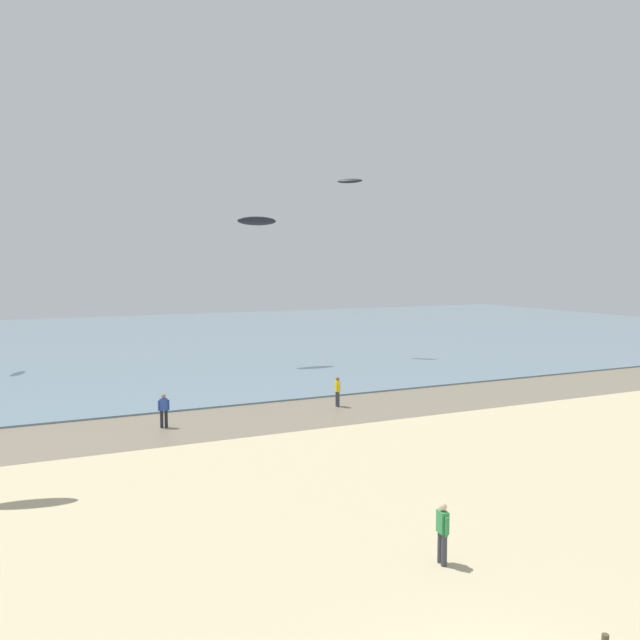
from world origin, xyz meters
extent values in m
cube|color=#7A6D59|center=(0.00, 24.04, 0.00)|extent=(120.00, 6.84, 0.01)
cube|color=slate|center=(0.00, 62.46, 0.05)|extent=(160.00, 70.00, 0.10)
cylinder|color=#383842|center=(2.43, 5.57, 0.44)|extent=(0.16, 0.16, 0.88)
cylinder|color=#383842|center=(2.47, 5.79, 0.44)|extent=(0.16, 0.16, 0.88)
cube|color=#338C4C|center=(2.45, 5.68, 1.18)|extent=(0.28, 0.39, 0.60)
sphere|color=beige|center=(2.45, 5.68, 1.60)|extent=(0.22, 0.22, 0.22)
cylinder|color=#338C4C|center=(2.41, 5.44, 1.13)|extent=(0.09, 0.09, 0.52)
cylinder|color=#338C4C|center=(2.49, 5.92, 1.13)|extent=(0.09, 0.09, 0.52)
cylinder|color=#232328|center=(-0.77, 24.18, 0.44)|extent=(0.16, 0.16, 0.88)
cylinder|color=#232328|center=(-0.99, 24.19, 0.44)|extent=(0.16, 0.16, 0.88)
cube|color=#2D4CA5|center=(-0.88, 24.19, 1.18)|extent=(0.37, 0.24, 0.60)
sphere|color=#9E7051|center=(-0.88, 24.19, 1.60)|extent=(0.22, 0.22, 0.22)
cylinder|color=#2D4CA5|center=(-0.64, 24.17, 1.13)|extent=(0.09, 0.09, 0.52)
cylinder|color=#2D4CA5|center=(-1.12, 24.20, 1.13)|extent=(0.09, 0.09, 0.52)
cylinder|color=#383842|center=(9.14, 24.69, 0.44)|extent=(0.16, 0.16, 0.88)
cylinder|color=#383842|center=(9.17, 24.91, 0.44)|extent=(0.16, 0.16, 0.88)
cube|color=yellow|center=(9.15, 24.80, 1.18)|extent=(0.27, 0.39, 0.60)
sphere|color=brown|center=(9.15, 24.80, 1.60)|extent=(0.22, 0.22, 0.22)
cylinder|color=yellow|center=(9.12, 24.56, 1.13)|extent=(0.09, 0.09, 0.52)
cylinder|color=yellow|center=(9.18, 25.03, 1.13)|extent=(0.09, 0.09, 0.52)
ellipsoid|color=black|center=(19.93, 43.35, 15.32)|extent=(2.18, 2.16, 0.56)
ellipsoid|color=black|center=(10.71, 41.82, 11.53)|extent=(3.25, 1.17, 0.95)
camera|label=1|loc=(-8.18, -8.66, 8.12)|focal=37.62mm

